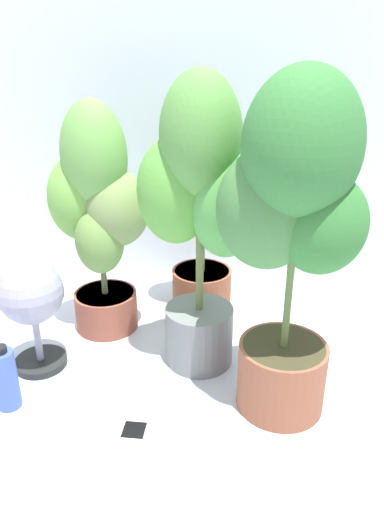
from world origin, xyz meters
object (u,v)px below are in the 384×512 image
Objects in this scene: nutrient_bottle at (6,379)px; potted_plant_back_center at (197,194)px; potted_plant_front_right at (292,220)px; potted_plant_center at (200,203)px; hygrometer_box at (134,433)px; potted_plant_back_left at (98,209)px; floor_fan at (31,298)px.

potted_plant_back_center is at bearing 50.63° from nutrient_bottle.
potted_plant_center is at bearing 139.48° from potted_plant_front_right.
potted_plant_back_left is at bearing -157.05° from hygrometer_box.
potted_plant_back_left is at bearing 66.95° from nutrient_bottle.
potted_plant_back_center is at bearing 114.28° from potted_plant_front_right.
hygrometer_box is (-0.42, -0.17, -0.60)m from potted_plant_front_right.
potted_plant_front_right is (0.25, -0.22, 0.02)m from potted_plant_center.
potted_plant_front_right is at bearing -65.72° from potted_plant_back_center.
potted_plant_center is 0.33m from potted_plant_front_right.
potted_plant_back_left is at bearing -150.45° from potted_plant_back_center.
potted_plant_center is 2.46× the size of floor_fan.
potted_plant_center is 0.98× the size of potted_plant_front_right.
potted_plant_back_left reaches higher than potted_plant_back_center.
potted_plant_center is 0.64m from floor_fan.
potted_plant_front_right is 2.51× the size of floor_fan.
potted_plant_front_right is 0.98m from nutrient_bottle.
potted_plant_front_right is 4.58× the size of nutrient_bottle.
nutrient_bottle is at bearing -113.05° from potted_plant_back_left.
potted_plant_back_center is 2.18× the size of floor_fan.
potted_plant_center is 1.12× the size of potted_plant_back_left.
floor_fan is at bearing 169.29° from potted_plant_front_right.
potted_plant_back_center reaches higher than floor_fan.
potted_plant_back_center is at bearing 100.54° from floor_fan.
nutrient_bottle is at bearing -129.37° from potted_plant_back_center.
potted_plant_center is at bearing -28.14° from potted_plant_back_left.
potted_plant_front_right reaches higher than hygrometer_box.
potted_plant_front_right is 0.77m from potted_plant_back_left.
potted_plant_front_right is at bearing 114.91° from hygrometer_box.
potted_plant_back_center is 0.93m from hygrometer_box.
potted_plant_back_left reaches higher than hygrometer_box.
nutrient_bottle reaches higher than hygrometer_box.
floor_fan is at bearing -173.57° from potted_plant_center.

